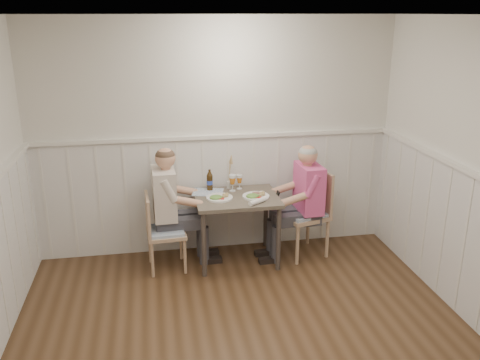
{
  "coord_description": "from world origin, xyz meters",
  "views": [
    {
      "loc": [
        -0.69,
        -3.17,
        2.62
      ],
      "look_at": [
        0.17,
        1.64,
        1.0
      ],
      "focal_mm": 38.0,
      "sensor_mm": 36.0,
      "label": 1
    }
  ],
  "objects_px": {
    "chair_right": "(309,210)",
    "beer_bottle": "(210,181)",
    "man_in_pink": "(304,210)",
    "diner_cream": "(169,216)",
    "chair_left": "(161,229)",
    "dining_table": "(237,205)",
    "grass_vase": "(229,173)"
  },
  "relations": [
    {
      "from": "diner_cream",
      "to": "chair_right",
      "type": "bearing_deg",
      "value": -0.59
    },
    {
      "from": "dining_table",
      "to": "chair_right",
      "type": "relative_size",
      "value": 0.92
    },
    {
      "from": "dining_table",
      "to": "chair_right",
      "type": "distance_m",
      "value": 0.83
    },
    {
      "from": "man_in_pink",
      "to": "diner_cream",
      "type": "relative_size",
      "value": 0.98
    },
    {
      "from": "grass_vase",
      "to": "diner_cream",
      "type": "bearing_deg",
      "value": -163.03
    },
    {
      "from": "chair_right",
      "to": "beer_bottle",
      "type": "bearing_deg",
      "value": 169.16
    },
    {
      "from": "man_in_pink",
      "to": "grass_vase",
      "type": "xyz_separation_m",
      "value": [
        -0.8,
        0.28,
        0.38
      ]
    },
    {
      "from": "chair_right",
      "to": "man_in_pink",
      "type": "relative_size",
      "value": 0.74
    },
    {
      "from": "chair_right",
      "to": "beer_bottle",
      "type": "relative_size",
      "value": 4.05
    },
    {
      "from": "dining_table",
      "to": "man_in_pink",
      "type": "distance_m",
      "value": 0.76
    },
    {
      "from": "dining_table",
      "to": "beer_bottle",
      "type": "distance_m",
      "value": 0.42
    },
    {
      "from": "chair_right",
      "to": "chair_left",
      "type": "relative_size",
      "value": 1.15
    },
    {
      "from": "diner_cream",
      "to": "beer_bottle",
      "type": "relative_size",
      "value": 5.57
    },
    {
      "from": "chair_left",
      "to": "man_in_pink",
      "type": "xyz_separation_m",
      "value": [
        1.57,
        0.04,
        0.09
      ]
    },
    {
      "from": "diner_cream",
      "to": "beer_bottle",
      "type": "height_order",
      "value": "diner_cream"
    },
    {
      "from": "dining_table",
      "to": "man_in_pink",
      "type": "relative_size",
      "value": 0.68
    },
    {
      "from": "dining_table",
      "to": "chair_left",
      "type": "xyz_separation_m",
      "value": [
        -0.81,
        -0.05,
        -0.19
      ]
    },
    {
      "from": "diner_cream",
      "to": "grass_vase",
      "type": "bearing_deg",
      "value": 16.97
    },
    {
      "from": "beer_bottle",
      "to": "grass_vase",
      "type": "height_order",
      "value": "grass_vase"
    },
    {
      "from": "chair_left",
      "to": "chair_right",
      "type": "bearing_deg",
      "value": 3.25
    },
    {
      "from": "chair_left",
      "to": "beer_bottle",
      "type": "distance_m",
      "value": 0.75
    },
    {
      "from": "chair_right",
      "to": "chair_left",
      "type": "bearing_deg",
      "value": -176.75
    },
    {
      "from": "man_in_pink",
      "to": "diner_cream",
      "type": "distance_m",
      "value": 1.48
    },
    {
      "from": "dining_table",
      "to": "grass_vase",
      "type": "relative_size",
      "value": 2.2
    },
    {
      "from": "dining_table",
      "to": "beer_bottle",
      "type": "bearing_deg",
      "value": 135.84
    },
    {
      "from": "dining_table",
      "to": "grass_vase",
      "type": "bearing_deg",
      "value": 99.2
    },
    {
      "from": "chair_right",
      "to": "man_in_pink",
      "type": "distance_m",
      "value": 0.09
    },
    {
      "from": "chair_left",
      "to": "beer_bottle",
      "type": "xyz_separation_m",
      "value": [
        0.56,
        0.3,
        0.4
      ]
    },
    {
      "from": "chair_left",
      "to": "diner_cream",
      "type": "xyz_separation_m",
      "value": [
        0.09,
        0.11,
        0.1
      ]
    },
    {
      "from": "chair_right",
      "to": "man_in_pink",
      "type": "xyz_separation_m",
      "value": [
        -0.06,
        -0.05,
        0.02
      ]
    },
    {
      "from": "chair_left",
      "to": "diner_cream",
      "type": "bearing_deg",
      "value": 49.7
    },
    {
      "from": "chair_left",
      "to": "man_in_pink",
      "type": "bearing_deg",
      "value": 1.4
    }
  ]
}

